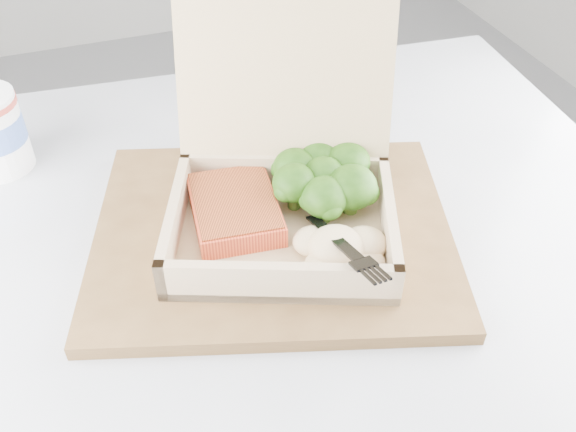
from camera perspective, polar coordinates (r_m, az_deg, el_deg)
name	(u,v)px	position (r m, az deg, el deg)	size (l,w,h in m)	color
cafe_table	(286,393)	(0.79, -0.17, -15.45)	(0.95, 0.95, 0.76)	black
serving_tray	(273,233)	(0.67, -1.33, -1.52)	(0.37, 0.29, 0.02)	brown
takeout_container	(283,177)	(0.65, -0.47, 3.46)	(0.29, 0.29, 0.21)	tan
salmon_fillet	(235,209)	(0.66, -4.76, 0.60)	(0.08, 0.11, 0.02)	#E6582D
broccoli_pile	(324,182)	(0.67, 3.19, 3.00)	(0.12, 0.12, 0.04)	#336817
mashed_potatoes	(336,246)	(0.61, 4.31, -2.70)	(0.09, 0.08, 0.03)	#D5BB8A
plastic_fork	(325,224)	(0.62, 3.27, -0.70)	(0.02, 0.15, 0.03)	black
receipt	(250,135)	(0.83, -3.44, 7.21)	(0.08, 0.15, 0.00)	white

